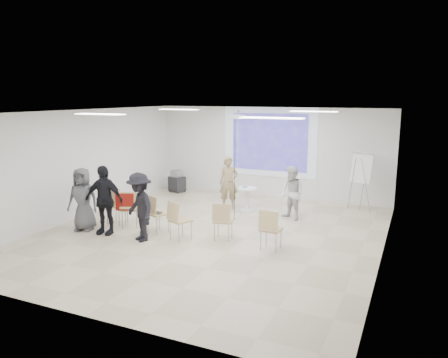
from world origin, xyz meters
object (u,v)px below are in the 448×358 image
at_px(chair_right_far, 270,227).
at_px(flipchart_easel, 362,168).
at_px(chair_far_left, 115,203).
at_px(audience_mid, 139,203).
at_px(pedestal_table, 247,198).
at_px(chair_center, 178,218).
at_px(chair_left_inner, 155,211).
at_px(player_left, 229,179).
at_px(player_right, 292,190).
at_px(chair_right_inner, 222,218).
at_px(audience_left, 104,195).
at_px(laptop, 158,212).
at_px(audience_outer, 83,196).
at_px(chair_left_mid, 130,206).
at_px(av_cart, 177,182).

bearing_deg(chair_right_far, flipchart_easel, 73.18).
height_order(chair_far_left, audience_mid, audience_mid).
relative_size(pedestal_table, chair_center, 0.76).
distance_m(chair_far_left, chair_left_inner, 1.39).
height_order(player_left, chair_far_left, player_left).
height_order(player_right, chair_right_inner, player_right).
bearing_deg(player_left, audience_left, -141.40).
distance_m(chair_far_left, laptop, 1.41).
bearing_deg(chair_left_inner, audience_left, -132.98).
relative_size(audience_mid, audience_outer, 1.03).
distance_m(laptop, audience_mid, 0.85).
xyz_separation_m(pedestal_table, chair_left_mid, (-2.15, -2.81, 0.17)).
bearing_deg(chair_left_mid, audience_outer, -171.45).
bearing_deg(chair_left_mid, chair_far_left, 144.90).
xyz_separation_m(chair_left_mid, flipchart_easel, (5.21, 4.13, 0.72)).
distance_m(chair_right_inner, audience_left, 2.99).
distance_m(audience_outer, av_cart, 4.88).
distance_m(chair_left_mid, audience_mid, 1.17).
height_order(pedestal_table, flipchart_easel, flipchart_easel).
relative_size(audience_left, audience_outer, 1.09).
height_order(chair_center, flipchart_easel, flipchart_easel).
relative_size(chair_center, audience_left, 0.48).
xyz_separation_m(chair_left_inner, chair_right_far, (3.01, -0.05, -0.02)).
distance_m(chair_left_inner, chair_right_inner, 1.78).
xyz_separation_m(chair_left_mid, laptop, (0.86, 0.00, -0.06)).
distance_m(chair_center, flipchart_easel, 5.80).
bearing_deg(av_cart, audience_left, -61.34).
distance_m(chair_right_far, laptop, 2.98).
distance_m(chair_left_mid, av_cart, 4.35).
distance_m(chair_center, audience_mid, 0.96).
height_order(chair_left_inner, laptop, chair_left_inner).
xyz_separation_m(chair_center, flipchart_easel, (3.57, 4.51, 0.73)).
bearing_deg(flipchart_easel, chair_far_left, -122.36).
distance_m(chair_far_left, flipchart_easel, 7.07).
distance_m(player_right, av_cart, 5.00).
height_order(audience_mid, flipchart_easel, audience_mid).
distance_m(chair_left_inner, laptop, 0.11).
bearing_deg(chair_far_left, chair_right_far, -5.01).
bearing_deg(chair_right_far, laptop, 178.14).
height_order(player_right, av_cart, player_right).
bearing_deg(flipchart_easel, pedestal_table, -133.89).
distance_m(chair_far_left, audience_mid, 1.65).
bearing_deg(player_left, audience_outer, -149.68).
xyz_separation_m(player_left, flipchart_easel, (3.66, 1.30, 0.39)).
xyz_separation_m(player_left, audience_left, (-1.83, -3.49, 0.08)).
distance_m(player_right, chair_center, 3.47).
xyz_separation_m(player_right, chair_right_far, (0.23, -2.61, -0.27)).
xyz_separation_m(chair_center, audience_left, (-1.91, -0.28, 0.42)).
distance_m(chair_right_inner, audience_outer, 3.64).
relative_size(laptop, audience_mid, 0.19).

